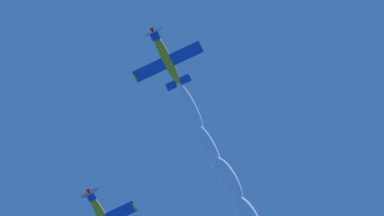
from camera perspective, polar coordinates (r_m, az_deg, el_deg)
The scene contains 1 object.
airplane_lead at distance 84.84m, azimuth -1.92°, elevation 3.72°, with size 6.96×6.72×2.28m.
Camera 1 is at (-8.04, -20.70, 1.81)m, focal length 72.25 mm.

